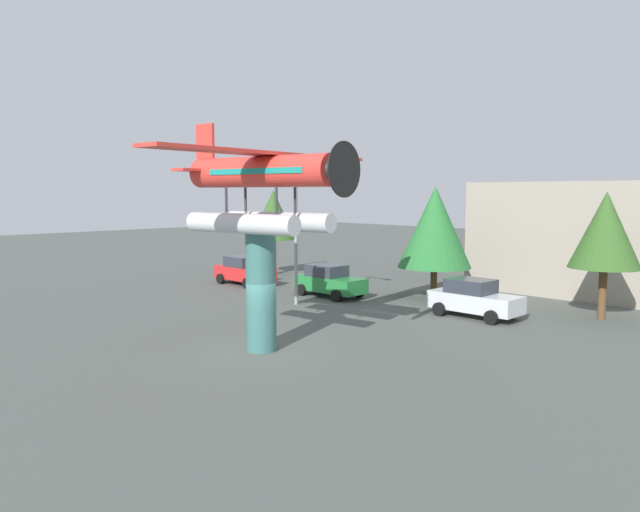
{
  "coord_description": "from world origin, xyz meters",
  "views": [
    {
      "loc": [
        16.91,
        -13.67,
        5.76
      ],
      "look_at": [
        0.0,
        3.0,
        3.25
      ],
      "focal_mm": 33.98,
      "sensor_mm": 36.0,
      "label": 1
    }
  ],
  "objects": [
    {
      "name": "streetlight_primary",
      "position": [
        -5.64,
        7.04,
        4.29
      ],
      "size": [
        1.84,
        0.28,
        7.33
      ],
      "color": "gray",
      "rests_on": "ground"
    },
    {
      "name": "ground_plane",
      "position": [
        0.0,
        0.0,
        0.0
      ],
      "size": [
        140.0,
        140.0,
        0.0
      ],
      "primitive_type": "plane",
      "color": "#4C514C"
    },
    {
      "name": "display_pedestal",
      "position": [
        0.0,
        0.0,
        2.17
      ],
      "size": [
        1.1,
        1.1,
        4.33
      ],
      "primitive_type": "cylinder",
      "color": "#386B66",
      "rests_on": "ground"
    },
    {
      "name": "car_mid_green",
      "position": [
        -6.33,
        9.94,
        0.88
      ],
      "size": [
        4.2,
        2.02,
        1.76
      ],
      "color": "#237A38",
      "rests_on": "ground"
    },
    {
      "name": "car_near_red",
      "position": [
        -13.11,
        9.28,
        0.88
      ],
      "size": [
        4.2,
        2.02,
        1.76
      ],
      "color": "red",
      "rests_on": "ground"
    },
    {
      "name": "storefront_building",
      "position": [
        2.67,
        22.0,
        3.17
      ],
      "size": [
        10.99,
        7.86,
        6.33
      ],
      "primitive_type": "cube",
      "color": "#9E9384",
      "rests_on": "ground"
    },
    {
      "name": "tree_west",
      "position": [
        -15.43,
        13.65,
        4.16
      ],
      "size": [
        3.11,
        3.11,
        5.91
      ],
      "color": "brown",
      "rests_on": "ground"
    },
    {
      "name": "floatplane_monument",
      "position": [
        0.13,
        0.02,
        6.0
      ],
      "size": [
        7.08,
        10.45,
        4.0
      ],
      "rotation": [
        0.0,
        0.0,
        0.15
      ],
      "color": "silver",
      "rests_on": "display_pedestal"
    },
    {
      "name": "tree_center_back",
      "position": [
        6.6,
        14.52,
        4.05
      ],
      "size": [
        3.12,
        3.12,
        5.8
      ],
      "color": "brown",
      "rests_on": "ground"
    },
    {
      "name": "tree_east",
      "position": [
        -2.01,
        13.72,
        3.87
      ],
      "size": [
        3.97,
        3.97,
        6.09
      ],
      "color": "brown",
      "rests_on": "ground"
    },
    {
      "name": "car_far_silver",
      "position": [
        2.28,
        10.74,
        0.88
      ],
      "size": [
        4.2,
        2.02,
        1.76
      ],
      "color": "silver",
      "rests_on": "ground"
    }
  ]
}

